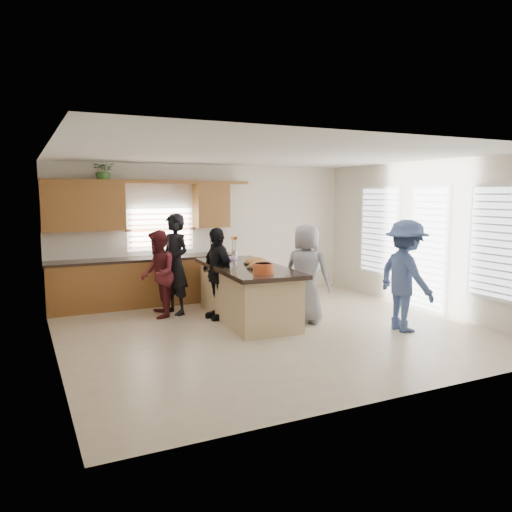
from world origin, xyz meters
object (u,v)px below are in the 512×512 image
woman_left_mid (158,274)px  woman_left_front (217,273)px  island (247,294)px  woman_right_front (306,273)px  salad_bowl (263,268)px  woman_right_back (406,276)px  woman_left_back (175,264)px

woman_left_mid → woman_left_front: 1.06m
island → woman_right_front: size_ratio=1.64×
woman_left_mid → woman_right_front: woman_right_front is taller
salad_bowl → woman_left_mid: size_ratio=0.21×
woman_left_front → woman_right_back: (2.43, -2.05, 0.09)m
island → woman_left_back: 1.46m
woman_left_front → woman_right_front: size_ratio=0.95×
woman_left_back → woman_left_mid: size_ratio=1.18×
woman_left_mid → island: bearing=70.6°
woman_left_mid → woman_right_front: bearing=68.3°
woman_left_back → woman_right_front: woman_left_back is taller
salad_bowl → woman_right_front: woman_right_front is taller
woman_left_back → woman_right_back: 4.03m
woman_left_back → woman_right_front: bearing=29.9°
island → salad_bowl: (-0.12, -0.88, 0.59)m
salad_bowl → woman_left_back: 2.02m
salad_bowl → woman_left_front: (-0.33, 1.16, -0.23)m
woman_left_back → woman_right_front: (1.86, -1.54, -0.07)m
salad_bowl → woman_left_mid: (-1.24, 1.70, -0.26)m
salad_bowl → woman_left_front: 1.23m
salad_bowl → woman_left_mid: woman_left_mid is taller
island → woman_left_front: size_ratio=1.72×
salad_bowl → woman_right_back: size_ratio=0.18×
island → salad_bowl: bearing=-93.6°
island → woman_right_back: (1.97, -1.77, 0.44)m
woman_right_front → woman_left_back: bearing=13.8°
woman_left_front → salad_bowl: bearing=8.4°
salad_bowl → woman_right_front: bearing=15.6°
woman_left_mid → woman_right_back: woman_right_back is taller
woman_left_mid → woman_right_front: 2.63m
island → woman_right_back: 2.69m
woman_right_front → salad_bowl: bearing=69.1°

